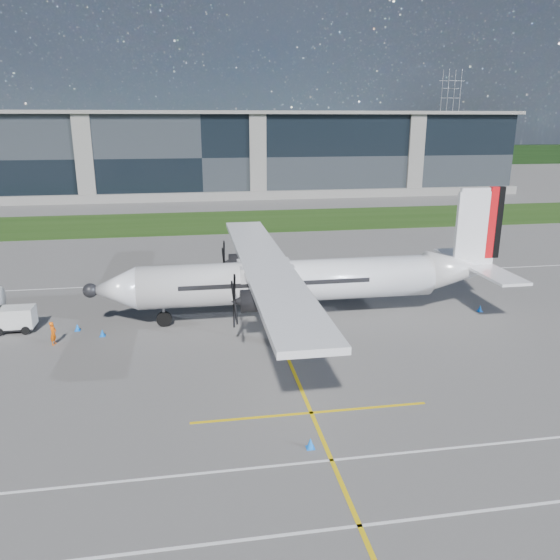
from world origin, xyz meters
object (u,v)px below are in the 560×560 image
Objects in this scene: ground_crew_person at (53,332)px; safety_cone_portwing at (310,443)px; safety_cone_stbdwing at (237,264)px; turboprop_aircraft at (304,256)px; baggage_tug at (15,319)px; safety_cone_nose_port at (102,333)px; safety_cone_tail at (480,308)px; pylon_east at (449,117)px; safety_cone_fwd at (77,327)px.

safety_cone_portwing is at bearing -123.30° from ground_crew_person.
safety_cone_stbdwing is 1.00× the size of safety_cone_portwing.
turboprop_aircraft is 17.18m from safety_cone_portwing.
ground_crew_person is (3.15, -2.90, 0.04)m from baggage_tug.
safety_cone_tail is at bearing 0.92° from safety_cone_nose_port.
baggage_tug is at bearing 135.04° from safety_cone_portwing.
ground_crew_person is at bearing -162.14° from safety_cone_nose_port.
safety_cone_tail is at bearing -3.29° from turboprop_aircraft.
ground_crew_person is at bearing -123.72° from pylon_east.
pylon_east is 172.34m from safety_cone_nose_port.
safety_cone_fwd is (-12.45, -15.49, 0.00)m from safety_cone_stbdwing.
pylon_east is at bearing 56.80° from safety_cone_stbdwing.
baggage_tug is 5.68× the size of safety_cone_stbdwing.
ground_crew_person is 3.11m from safety_cone_nose_port.
pylon_east is 60.00× the size of safety_cone_tail.
safety_cone_tail is (33.76, -1.52, -0.60)m from baggage_tug.
baggage_tug is 6.39m from safety_cone_nose_port.
safety_cone_nose_port is 1.00× the size of safety_cone_fwd.
safety_cone_fwd is at bearing 178.25° from safety_cone_tail.
pylon_east is at bearing 54.89° from baggage_tug.
ground_crew_person is at bearing -42.58° from baggage_tug.
safety_cone_portwing is at bearing -44.96° from baggage_tug.
turboprop_aircraft is at bearing -70.59° from ground_crew_person.
baggage_tug is 33.79m from safety_cone_tail.
pylon_east is 179.79m from safety_cone_portwing.
safety_cone_portwing is at bearing -100.63° from turboprop_aircraft.
pylon_east is 174.05m from baggage_tug.
turboprop_aircraft is 17.54m from ground_crew_person.
safety_cone_portwing is (-82.70, -158.96, -14.75)m from pylon_east.
safety_cone_stbdwing is (16.64, 14.87, -0.60)m from baggage_tug.
safety_cone_nose_port is at bearing -122.17° from safety_cone_stbdwing.
safety_cone_fwd is (1.04, 2.28, -0.64)m from ground_crew_person.
safety_cone_portwing is at bearing -117.49° from pylon_east.
safety_cone_nose_port is 1.00× the size of safety_cone_portwing.
safety_cone_stbdwing is 1.00× the size of safety_cone_fwd.
safety_cone_stbdwing is 19.87m from safety_cone_fwd.
safety_cone_tail and safety_cone_portwing have the same top height.
safety_cone_stbdwing and safety_cone_tail have the same top height.
pylon_east reaches higher than safety_cone_portwing.
pylon_east is at bearing 62.51° from safety_cone_portwing.
baggage_tug is 5.68× the size of safety_cone_fwd.
safety_cone_nose_port is 19.89m from safety_cone_stbdwing.
safety_cone_stbdwing is at bearing -123.20° from pylon_east.
safety_cone_tail is (-66.03, -143.43, -14.75)m from pylon_east.
safety_cone_tail is at bearing -43.77° from safety_cone_stbdwing.
turboprop_aircraft is 16.60m from safety_cone_stbdwing.
baggage_tug reaches higher than safety_cone_fwd.
safety_cone_stbdwing is (-83.14, -127.03, -14.75)m from pylon_east.
ground_crew_person reaches higher than safety_cone_nose_port.
turboprop_aircraft is at bearing -119.18° from pylon_east.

